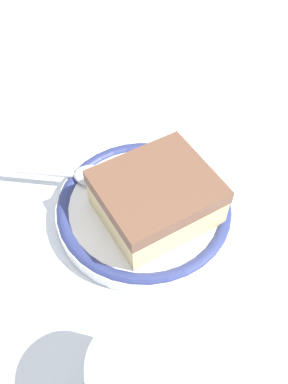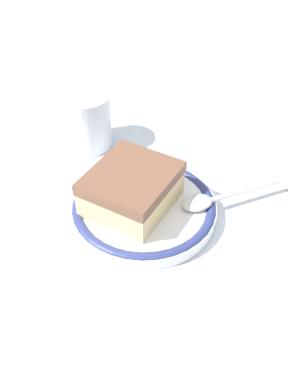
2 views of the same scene
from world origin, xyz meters
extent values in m
plane|color=#B7B2A8|center=(0.00, 0.00, 0.00)|extent=(2.40, 2.40, 0.00)
cube|color=silver|center=(0.00, 0.00, 0.00)|extent=(0.41, 0.31, 0.00)
cylinder|color=white|center=(0.04, -0.03, 0.01)|extent=(0.17, 0.17, 0.02)
torus|color=navy|center=(0.04, -0.03, 0.01)|extent=(0.17, 0.17, 0.01)
cube|color=beige|center=(0.03, -0.04, 0.03)|extent=(0.13, 0.13, 0.03)
cube|color=brown|center=(0.03, -0.04, 0.06)|extent=(0.13, 0.13, 0.01)
ellipsoid|color=silver|center=(0.06, 0.03, 0.02)|extent=(0.03, 0.04, 0.01)
cylinder|color=silver|center=(0.06, 0.10, 0.02)|extent=(0.01, 0.10, 0.01)
cylinder|color=silver|center=(-0.13, -0.05, 0.04)|extent=(0.07, 0.07, 0.08)
cylinder|color=brown|center=(-0.13, -0.05, 0.03)|extent=(0.06, 0.06, 0.05)
camera|label=1|loc=(-0.20, -0.06, 0.34)|focal=38.40mm
camera|label=2|loc=(0.38, -0.16, 0.36)|focal=40.32mm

